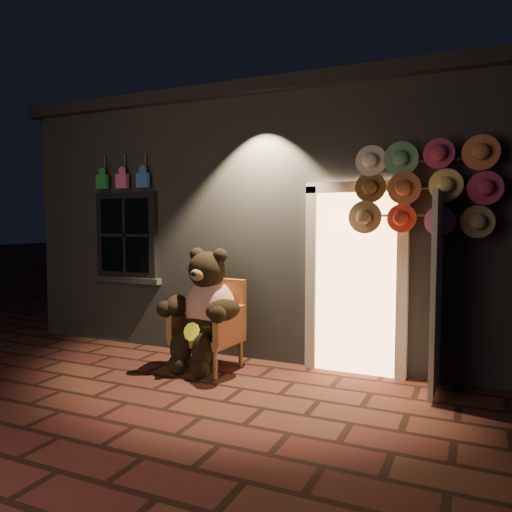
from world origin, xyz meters
The scene contains 5 objects.
ground centered at (0.00, 0.00, 0.00)m, with size 60.00×60.00×0.00m, color #512C1F.
shop_building centered at (0.00, 3.99, 1.74)m, with size 7.30×5.95×3.51m.
wicker_armchair centered at (-0.27, 0.97, 0.52)m, with size 0.77×0.70×1.05m.
teddy_bear centered at (-0.27, 0.83, 0.72)m, with size 1.03×0.83×1.42m.
hat_rack centered at (2.07, 1.28, 2.07)m, with size 1.47×0.22×2.59m.
Camera 1 is at (2.66, -4.16, 1.75)m, focal length 35.00 mm.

